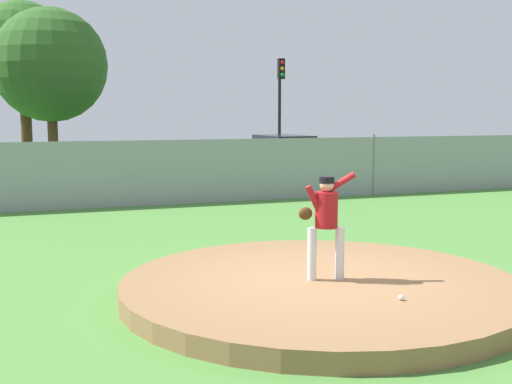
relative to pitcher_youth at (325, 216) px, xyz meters
name	(u,v)px	position (x,y,z in m)	size (l,w,h in m)	color
ground_plane	(207,228)	(-0.04, 6.04, -1.17)	(80.00, 80.00, 0.00)	#4C8438
asphalt_strip	(141,188)	(-0.04, 14.54, -1.16)	(44.00, 7.00, 0.01)	#2B2B2D
pitchers_mound	(321,288)	(-0.04, 0.04, -1.04)	(5.69, 5.69, 0.26)	olive
pitcher_youth	(325,216)	(0.00, 0.00, 0.00)	(0.83, 0.32, 1.53)	silver
baseball	(401,297)	(0.45, -1.26, -0.87)	(0.07, 0.07, 0.07)	white
chainlink_fence	(168,172)	(-0.04, 10.04, -0.24)	(33.36, 0.07, 1.95)	gray
parked_car_teal	(83,167)	(-1.97, 14.81, -0.39)	(1.78, 4.80, 1.60)	#146066
parked_car_silver	(284,160)	(5.45, 14.74, -0.33)	(1.97, 4.55, 1.77)	#B7BABF
parked_car_charcoal	(427,159)	(11.53, 14.19, -0.39)	(2.09, 4.15, 1.63)	#232328
traffic_light_far	(280,95)	(7.07, 19.08, 2.25)	(0.28, 0.46, 5.01)	black
tree_broad_left	(23,51)	(-3.67, 23.26, 4.18)	(4.39, 4.39, 7.58)	#4C331E
tree_slender_far	(50,65)	(-2.63, 21.26, 3.46)	(4.84, 4.84, 7.06)	#4C331E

